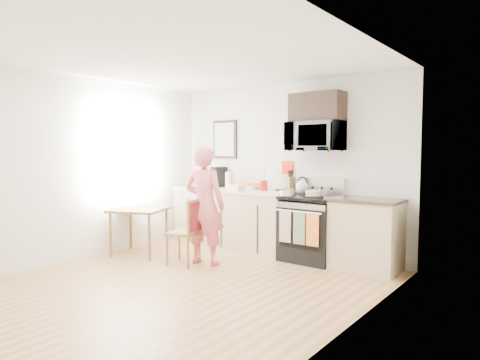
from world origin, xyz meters
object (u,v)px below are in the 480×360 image
Objects in this scene: range at (311,230)px; dining_table at (139,214)px; person at (205,205)px; cake at (314,194)px; chair at (192,223)px; microwave at (315,137)px.

range reaches higher than dining_table.
range is 0.71× the size of person.
range is 4.30× the size of cake.
dining_table is at bearing 165.78° from chair.
person is at bearing -135.24° from range.
range is 1.28× the size of chair.
microwave reaches higher than dining_table.
cake reaches higher than dining_table.
range is at bearing 31.68° from chair.
dining_table is 2.60m from cake.
person is at bearing -139.95° from cake.
chair is at bearing -130.84° from microwave.
person is 1.92× the size of dining_table.
chair is (-0.08, -0.17, -0.23)m from person.
person is at bearing -132.54° from microwave.
range is 1.37× the size of dining_table.
microwave is at bearing -145.18° from person.
dining_table is 3.15× the size of cake.
chair is at bearing -133.17° from range.
microwave reaches higher than chair.
dining_table is (-2.22, -1.35, -1.14)m from microwave.
microwave is 2.82× the size of cake.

